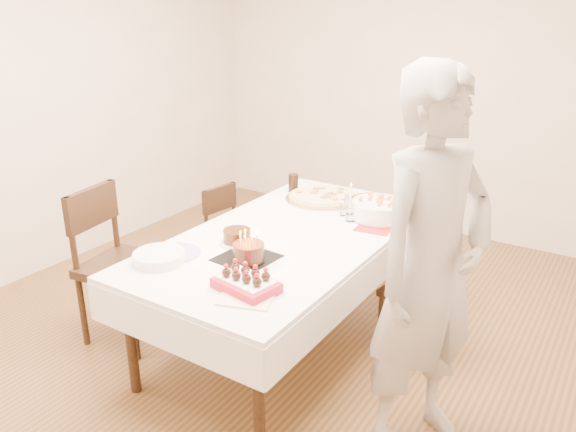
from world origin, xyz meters
The scene contains 22 objects.
floor centered at (0.00, 0.00, 0.00)m, with size 5.00×5.00×0.00m, color #4F361B.
wall_back centered at (0.00, 2.50, 1.35)m, with size 4.50×0.04×2.70m, color beige.
wall_left centered at (-2.25, 0.00, 1.35)m, with size 0.04×5.00×2.70m, color beige.
dining_table centered at (0.05, 0.05, 0.38)m, with size 1.14×2.14×0.75m, color white.
chair_right_savory centered at (0.78, 0.42, 0.39)m, with size 0.40×0.40×0.78m, color #331E11, non-canonical shape.
chair_left_savory centered at (-0.71, 0.49, 0.39)m, with size 0.40×0.40×0.79m, color #331E11, non-canonical shape.
chair_left_dessert centered at (-0.85, -0.49, 0.51)m, with size 0.52×0.52×1.02m, color #331E11, non-canonical shape.
person centered at (1.09, -0.35, 0.95)m, with size 0.69×0.45×1.89m, color #A3A09A.
pizza_white centered at (-0.10, 0.76, 0.77)m, with size 0.55×0.55×0.04m, color beige.
pizza_pepperoni centered at (0.26, 0.85, 0.77)m, with size 0.38×0.38×0.04m, color red.
red_placemat centered at (0.46, 0.45, 0.75)m, with size 0.22×0.22×0.01m, color #B21E1E.
pasta_bowl centered at (0.41, 0.61, 0.82)m, with size 0.36×0.36×0.12m, color white.
taper_candle centered at (0.27, 0.47, 0.89)m, with size 0.06×0.06×0.27m, color white.
shaker_pair centered at (0.18, 0.54, 0.81)m, with size 0.09×0.09×0.11m, color white, non-canonical shape.
cola_glass centered at (-0.38, 0.80, 0.82)m, with size 0.07×0.07×0.14m, color black.
layer_cake centered at (-0.13, -0.23, 0.79)m, with size 0.21×0.21×0.09m, color #361D0D.
cake_board centered at (0.05, -0.37, 0.75)m, with size 0.31×0.31×0.01m, color black.
birthday_cake centered at (0.09, -0.40, 0.84)m, with size 0.17×0.17×0.16m, color #3E1F10.
strawberry_box centered at (0.27, -0.67, 0.79)m, with size 0.32×0.21×0.08m, color #B2142A, non-canonical shape.
box_lid centered at (0.33, -0.76, 0.75)m, with size 0.26×0.17×0.02m, color beige.
plate_stack centered at (-0.34, -0.67, 0.78)m, with size 0.29×0.29×0.06m, color white.
china_plate centered at (-0.34, -0.54, 0.76)m, with size 0.29×0.29×0.01m, color white.
Camera 1 is at (1.81, -2.66, 2.09)m, focal length 35.00 mm.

